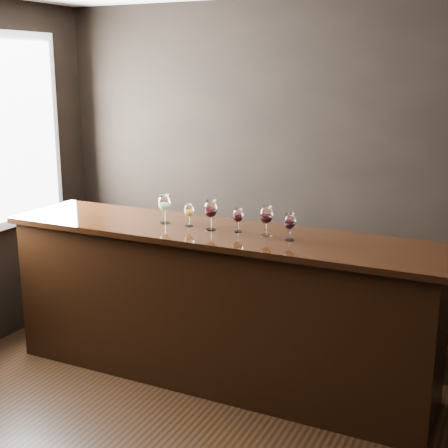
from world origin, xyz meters
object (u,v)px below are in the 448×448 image
at_px(glass_red_a, 211,209).
at_px(glass_red_b, 238,216).
at_px(glass_amber, 189,211).
at_px(bar_counter, 217,308).
at_px(glass_red_c, 266,216).
at_px(glass_white, 164,204).
at_px(glass_red_d, 290,222).
at_px(back_bar_shelf, 392,305).

bearing_deg(glass_red_a, glass_red_b, 8.93).
height_order(glass_amber, glass_red_b, glass_red_b).
distance_m(bar_counter, glass_red_a, 0.74).
bearing_deg(glass_red_c, glass_white, 179.32).
xyz_separation_m(glass_white, glass_red_a, (0.40, -0.03, 0.00)).
relative_size(glass_white, glass_red_d, 1.18).
relative_size(glass_white, glass_amber, 1.29).
xyz_separation_m(back_bar_shelf, glass_amber, (-1.34, -0.78, 0.77)).
distance_m(glass_white, glass_amber, 0.21).
xyz_separation_m(bar_counter, back_bar_shelf, (1.10, 0.80, -0.07)).
height_order(bar_counter, glass_red_c, glass_red_c).
bearing_deg(glass_red_a, back_bar_shelf, 35.12).
bearing_deg(glass_amber, bar_counter, -4.06).
bearing_deg(back_bar_shelf, glass_amber, -149.70).
distance_m(glass_white, glass_red_a, 0.40).
distance_m(bar_counter, back_bar_shelf, 1.37).
bearing_deg(glass_red_d, glass_white, 177.22).
distance_m(glass_white, glass_red_c, 0.81).
bearing_deg(bar_counter, glass_amber, 176.24).
distance_m(back_bar_shelf, glass_red_d, 1.27).
bearing_deg(glass_red_c, glass_amber, 179.37).
height_order(bar_counter, glass_amber, glass_amber).
relative_size(glass_red_a, glass_red_d, 1.19).
bearing_deg(glass_white, bar_counter, -2.54).
relative_size(glass_white, glass_red_b, 1.27).
height_order(glass_amber, glass_red_c, glass_red_c).
bearing_deg(glass_amber, glass_red_b, 0.75).
bearing_deg(bar_counter, back_bar_shelf, 36.23).
bearing_deg(glass_amber, glass_white, 179.20).
relative_size(bar_counter, glass_amber, 18.68).
relative_size(back_bar_shelf, glass_amber, 15.77).
height_order(glass_amber, glass_red_a, glass_red_a).
bearing_deg(glass_white, glass_amber, -0.80).
xyz_separation_m(bar_counter, glass_red_d, (0.55, -0.03, 0.71)).
bearing_deg(glass_red_b, bar_counter, -171.78).
distance_m(glass_amber, glass_red_b, 0.39).
relative_size(bar_counter, glass_red_b, 18.36).
relative_size(glass_red_a, glass_red_b, 1.28).
relative_size(glass_red_b, glass_red_d, 0.93).
bearing_deg(back_bar_shelf, bar_counter, -144.08).
height_order(bar_counter, glass_red_b, glass_red_b).
bearing_deg(glass_amber, glass_red_c, -0.63).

